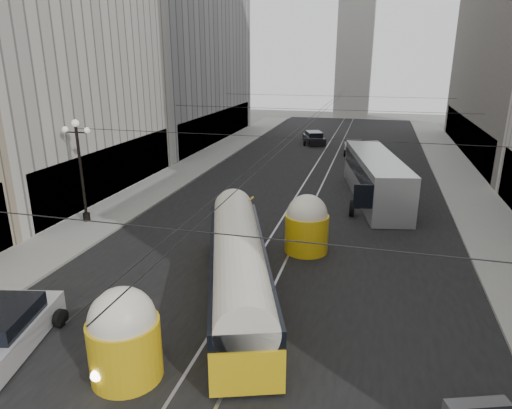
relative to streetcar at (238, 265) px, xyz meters
The scene contains 14 objects.
road 21.25m from the streetcar, 88.65° to the left, with size 20.00×85.00×0.02m, color black.
sidewalk_left 27.28m from the streetcar, 114.97° to the left, with size 4.00×72.00×0.15m, color gray.
sidewalk_right 27.72m from the streetcar, 63.15° to the left, with size 4.00×72.00×0.15m, color gray.
rail_left 21.25m from the streetcar, 90.67° to the left, with size 0.12×85.00×0.04m, color gray.
rail_right 21.29m from the streetcar, 86.62° to the left, with size 0.12×85.00×0.04m, color gray.
building_left_far 43.46m from the streetcar, 117.98° to the left, with size 12.60×28.60×28.60m.
distant_tower 69.99m from the streetcar, 89.58° to the left, with size 6.00×6.00×31.36m.
lamppost_left_mid 14.00m from the streetcar, 151.06° to the left, with size 1.86×0.44×6.37m.
catenary 20.65m from the streetcar, 88.24° to the left, with size 25.00×72.00×0.23m.
streetcar is the anchor object (origin of this frame).
city_bus 17.47m from the streetcar, 71.91° to the left, with size 5.20×13.20×3.26m.
sedan_silver 8.96m from the streetcar, 141.69° to the right, with size 3.11×5.31×1.57m.
sedan_white_far 33.38m from the streetcar, 84.79° to the left, with size 2.42×4.76×1.44m.
sedan_dark_far 38.31m from the streetcar, 93.05° to the left, with size 3.40×5.05×1.48m.
Camera 1 is at (4.76, -5.58, 10.01)m, focal length 32.00 mm.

